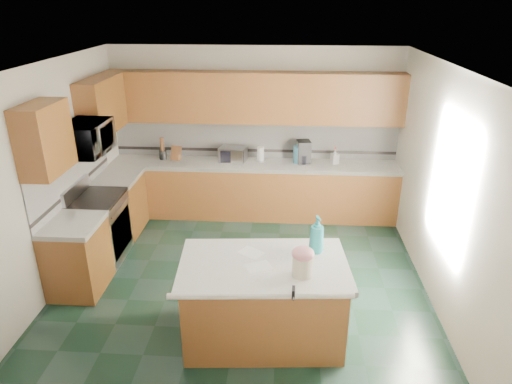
{
  "coord_description": "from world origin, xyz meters",
  "views": [
    {
      "loc": [
        0.5,
        -4.89,
        3.37
      ],
      "look_at": [
        0.15,
        0.35,
        1.12
      ],
      "focal_mm": 32.0,
      "sensor_mm": 36.0,
      "label": 1
    }
  ],
  "objects_px": {
    "soap_bottle_island": "(317,234)",
    "island_top": "(264,266)",
    "island_base": "(263,303)",
    "treat_jar": "(302,266)",
    "toaster_oven": "(233,154)",
    "knife_block": "(176,153)",
    "coffee_maker": "(303,152)"
  },
  "relations": [
    {
      "from": "soap_bottle_island",
      "to": "knife_block",
      "type": "height_order",
      "value": "soap_bottle_island"
    },
    {
      "from": "coffee_maker",
      "to": "knife_block",
      "type": "bearing_deg",
      "value": 171.17
    },
    {
      "from": "treat_jar",
      "to": "island_top",
      "type": "bearing_deg",
      "value": 171.81
    },
    {
      "from": "soap_bottle_island",
      "to": "coffee_maker",
      "type": "xyz_separation_m",
      "value": [
        -0.05,
        2.8,
        -0.03
      ]
    },
    {
      "from": "coffee_maker",
      "to": "soap_bottle_island",
      "type": "bearing_deg",
      "value": -98.57
    },
    {
      "from": "island_base",
      "to": "treat_jar",
      "type": "xyz_separation_m",
      "value": [
        0.38,
        -0.19,
        0.59
      ]
    },
    {
      "from": "island_base",
      "to": "toaster_oven",
      "type": "bearing_deg",
      "value": 97.8
    },
    {
      "from": "treat_jar",
      "to": "soap_bottle_island",
      "type": "height_order",
      "value": "soap_bottle_island"
    },
    {
      "from": "treat_jar",
      "to": "coffee_maker",
      "type": "distance_m",
      "value": 3.25
    },
    {
      "from": "soap_bottle_island",
      "to": "toaster_oven",
      "type": "xyz_separation_m",
      "value": [
        -1.18,
        2.77,
        -0.08
      ]
    },
    {
      "from": "treat_jar",
      "to": "knife_block",
      "type": "distance_m",
      "value": 3.77
    },
    {
      "from": "island_base",
      "to": "island_top",
      "type": "distance_m",
      "value": 0.46
    },
    {
      "from": "island_top",
      "to": "coffee_maker",
      "type": "xyz_separation_m",
      "value": [
        0.48,
        3.06,
        0.21
      ]
    },
    {
      "from": "knife_block",
      "to": "toaster_oven",
      "type": "relative_size",
      "value": 0.59
    },
    {
      "from": "island_top",
      "to": "treat_jar",
      "type": "relative_size",
      "value": 8.29
    },
    {
      "from": "island_top",
      "to": "soap_bottle_island",
      "type": "bearing_deg",
      "value": 21.62
    },
    {
      "from": "soap_bottle_island",
      "to": "island_base",
      "type": "bearing_deg",
      "value": -170.36
    },
    {
      "from": "soap_bottle_island",
      "to": "island_top",
      "type": "bearing_deg",
      "value": -170.36
    },
    {
      "from": "toaster_oven",
      "to": "coffee_maker",
      "type": "bearing_deg",
      "value": 13.96
    },
    {
      "from": "knife_block",
      "to": "coffee_maker",
      "type": "xyz_separation_m",
      "value": [
        2.05,
        0.03,
        0.06
      ]
    },
    {
      "from": "treat_jar",
      "to": "knife_block",
      "type": "height_order",
      "value": "knife_block"
    },
    {
      "from": "island_top",
      "to": "knife_block",
      "type": "height_order",
      "value": "knife_block"
    },
    {
      "from": "island_base",
      "to": "island_top",
      "type": "relative_size",
      "value": 0.94
    },
    {
      "from": "knife_block",
      "to": "toaster_oven",
      "type": "distance_m",
      "value": 0.93
    },
    {
      "from": "island_base",
      "to": "treat_jar",
      "type": "distance_m",
      "value": 0.73
    },
    {
      "from": "island_base",
      "to": "toaster_oven",
      "type": "relative_size",
      "value": 3.88
    },
    {
      "from": "island_base",
      "to": "coffee_maker",
      "type": "distance_m",
      "value": 3.17
    },
    {
      "from": "knife_block",
      "to": "coffee_maker",
      "type": "bearing_deg",
      "value": 12.96
    },
    {
      "from": "knife_block",
      "to": "coffee_maker",
      "type": "relative_size",
      "value": 0.68
    },
    {
      "from": "island_base",
      "to": "knife_block",
      "type": "xyz_separation_m",
      "value": [
        -1.58,
        3.03,
        0.61
      ]
    },
    {
      "from": "soap_bottle_island",
      "to": "coffee_maker",
      "type": "distance_m",
      "value": 2.8
    },
    {
      "from": "treat_jar",
      "to": "coffee_maker",
      "type": "relative_size",
      "value": 0.57
    }
  ]
}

